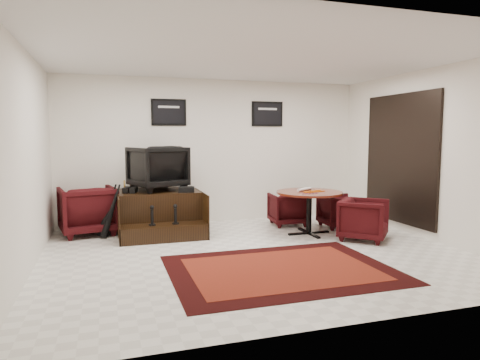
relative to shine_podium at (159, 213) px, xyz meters
name	(u,v)px	position (x,y,z in m)	size (l,w,h in m)	color
ground	(257,253)	(1.19, -1.81, -0.34)	(6.00, 6.00, 0.00)	white
room_shell	(281,130)	(1.60, -1.69, 1.45)	(6.02, 5.02, 2.81)	white
area_rug	(281,269)	(1.22, -2.64, -0.33)	(2.82, 2.11, 0.01)	black
shine_podium	(159,213)	(0.00, 0.00, 0.00)	(1.43, 1.47, 0.74)	black
shine_chair	(157,166)	(0.00, 0.15, 0.84)	(0.85, 0.80, 0.88)	black
shoes_pair	(130,190)	(-0.49, -0.06, 0.44)	(0.28, 0.30, 0.09)	black
polish_kit	(186,189)	(0.44, -0.28, 0.44)	(0.27, 0.19, 0.09)	black
umbrella_black	(112,210)	(-0.81, -0.19, 0.13)	(0.35, 0.13, 0.93)	black
umbrella_hooked	(108,210)	(-0.86, -0.05, 0.12)	(0.34, 0.13, 0.92)	black
armchair_side	(88,208)	(-1.20, 0.23, 0.12)	(0.90, 0.84, 0.92)	black
meeting_table	(309,197)	(2.47, -0.92, 0.32)	(1.14, 1.14, 0.75)	#4F190B
table_chair_back	(288,207)	(2.44, -0.10, 0.00)	(0.66, 0.61, 0.68)	black
table_chair_window	(340,209)	(3.28, -0.57, 0.00)	(0.65, 0.61, 0.67)	black
table_chair_corner	(364,217)	(3.14, -1.56, 0.03)	(0.72, 0.68, 0.74)	black
paper_roll	(304,189)	(2.45, -0.77, 0.43)	(0.05, 0.05, 0.42)	silver
table_clutter	(313,192)	(2.50, -0.99, 0.41)	(0.56, 0.40, 0.01)	orange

